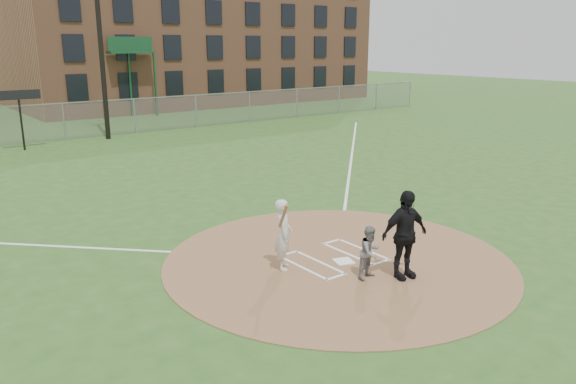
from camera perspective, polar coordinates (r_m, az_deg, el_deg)
ground at (r=13.77m, az=5.08°, el=-6.94°), size 140.00×140.00×0.00m
dirt_circle at (r=13.77m, az=5.08°, el=-6.91°), size 8.40×8.40×0.02m
home_plate at (r=13.64m, az=5.68°, el=-7.03°), size 0.54×0.54×0.03m
foul_line_first at (r=26.02m, az=6.46°, el=3.48°), size 17.04×17.04×0.01m
catcher at (r=12.63m, az=8.35°, el=-6.08°), size 0.65×0.55×1.21m
umpire at (r=12.65m, az=11.75°, el=-4.26°), size 1.25×0.69×2.01m
batters_boxes at (r=13.86m, az=4.67°, el=-6.67°), size 2.08×1.88×0.01m
batter_at_plate at (r=12.92m, az=-0.47°, el=-4.30°), size 0.78×1.06×1.78m
outfield_fence at (r=32.83m, az=-21.81°, el=6.67°), size 56.08×0.08×2.03m
brick_warehouse at (r=53.46m, az=-10.21°, el=17.22°), size 30.00×17.17×15.00m
light_pole at (r=32.25m, az=-18.73°, el=16.80°), size 1.20×0.30×12.22m
scoreboard_sign at (r=30.36m, az=-25.67°, el=8.30°), size 2.00×0.10×2.93m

